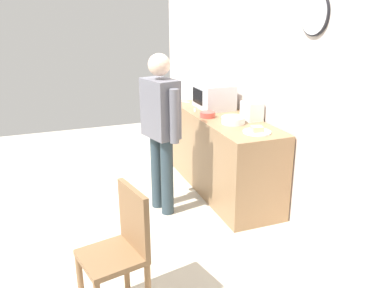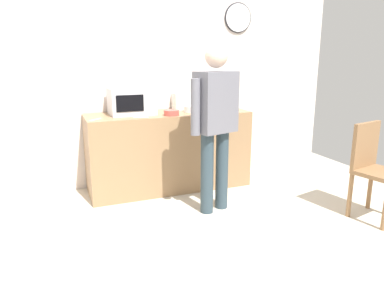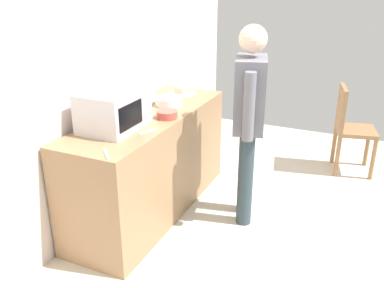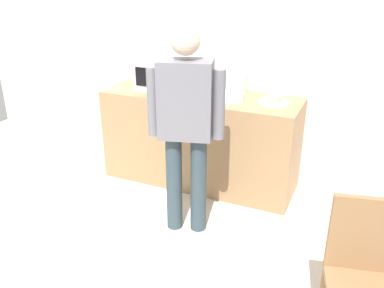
{
  "view_description": "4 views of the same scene",
  "coord_description": "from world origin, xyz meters",
  "px_view_note": "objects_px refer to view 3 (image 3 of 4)",
  "views": [
    {
      "loc": [
        4.28,
        -0.7,
        2.07
      ],
      "look_at": [
        0.46,
        0.77,
        0.69
      ],
      "focal_mm": 37.34,
      "sensor_mm": 36.0,
      "label": 1
    },
    {
      "loc": [
        -1.01,
        -2.8,
        1.58
      ],
      "look_at": [
        0.46,
        0.89,
        0.6
      ],
      "focal_mm": 34.02,
      "sensor_mm": 36.0,
      "label": 2
    },
    {
      "loc": [
        -2.63,
        -0.52,
        2.02
      ],
      "look_at": [
        0.48,
        0.9,
        0.63
      ],
      "focal_mm": 39.1,
      "sensor_mm": 36.0,
      "label": 3
    },
    {
      "loc": [
        1.75,
        -2.26,
        2.04
      ],
      "look_at": [
        0.42,
        0.74,
        0.62
      ],
      "focal_mm": 38.43,
      "sensor_mm": 36.0,
      "label": 4
    }
  ],
  "objects_px": {
    "salad_bowl": "(169,101)",
    "fork_utensil": "(148,131)",
    "cereal_bowl": "(167,114)",
    "wooden_chair": "(349,125)",
    "person_standing": "(249,112)",
    "toaster": "(141,93)",
    "spoon_utensil": "(106,154)",
    "sandwich_plate": "(181,92)",
    "microwave": "(113,110)"
  },
  "relations": [
    {
      "from": "person_standing",
      "to": "wooden_chair",
      "type": "bearing_deg",
      "value": -27.21
    },
    {
      "from": "sandwich_plate",
      "to": "wooden_chair",
      "type": "distance_m",
      "value": 1.84
    },
    {
      "from": "salad_bowl",
      "to": "toaster",
      "type": "distance_m",
      "value": 0.27
    },
    {
      "from": "spoon_utensil",
      "to": "person_standing",
      "type": "distance_m",
      "value": 1.26
    },
    {
      "from": "toaster",
      "to": "person_standing",
      "type": "distance_m",
      "value": 1.03
    },
    {
      "from": "cereal_bowl",
      "to": "spoon_utensil",
      "type": "height_order",
      "value": "cereal_bowl"
    },
    {
      "from": "salad_bowl",
      "to": "wooden_chair",
      "type": "xyz_separation_m",
      "value": [
        1.29,
        -1.49,
        -0.43
      ]
    },
    {
      "from": "fork_utensil",
      "to": "person_standing",
      "type": "xyz_separation_m",
      "value": [
        0.6,
        -0.61,
        0.06
      ]
    },
    {
      "from": "fork_utensil",
      "to": "person_standing",
      "type": "bearing_deg",
      "value": -45.34
    },
    {
      "from": "person_standing",
      "to": "wooden_chair",
      "type": "xyz_separation_m",
      "value": [
        1.38,
        -0.71,
        -0.45
      ]
    },
    {
      "from": "cereal_bowl",
      "to": "person_standing",
      "type": "height_order",
      "value": "person_standing"
    },
    {
      "from": "cereal_bowl",
      "to": "fork_utensil",
      "type": "xyz_separation_m",
      "value": [
        -0.35,
        -0.02,
        -0.03
      ]
    },
    {
      "from": "microwave",
      "to": "person_standing",
      "type": "relative_size",
      "value": 0.3
    },
    {
      "from": "toaster",
      "to": "wooden_chair",
      "type": "height_order",
      "value": "toaster"
    },
    {
      "from": "cereal_bowl",
      "to": "spoon_utensil",
      "type": "bearing_deg",
      "value": 178.89
    },
    {
      "from": "salad_bowl",
      "to": "spoon_utensil",
      "type": "bearing_deg",
      "value": -173.29
    },
    {
      "from": "microwave",
      "to": "wooden_chair",
      "type": "height_order",
      "value": "microwave"
    },
    {
      "from": "sandwich_plate",
      "to": "person_standing",
      "type": "height_order",
      "value": "person_standing"
    },
    {
      "from": "salad_bowl",
      "to": "person_standing",
      "type": "bearing_deg",
      "value": -96.57
    },
    {
      "from": "toaster",
      "to": "person_standing",
      "type": "bearing_deg",
      "value": -91.7
    },
    {
      "from": "salad_bowl",
      "to": "cereal_bowl",
      "type": "height_order",
      "value": "salad_bowl"
    },
    {
      "from": "salad_bowl",
      "to": "toaster",
      "type": "bearing_deg",
      "value": 102.98
    },
    {
      "from": "microwave",
      "to": "person_standing",
      "type": "distance_m",
      "value": 1.09
    },
    {
      "from": "fork_utensil",
      "to": "spoon_utensil",
      "type": "distance_m",
      "value": 0.48
    },
    {
      "from": "person_standing",
      "to": "spoon_utensil",
      "type": "bearing_deg",
      "value": 149.32
    },
    {
      "from": "salad_bowl",
      "to": "spoon_utensil",
      "type": "distance_m",
      "value": 1.18
    },
    {
      "from": "spoon_utensil",
      "to": "fork_utensil",
      "type": "bearing_deg",
      "value": -4.01
    },
    {
      "from": "salad_bowl",
      "to": "fork_utensil",
      "type": "height_order",
      "value": "salad_bowl"
    },
    {
      "from": "cereal_bowl",
      "to": "wooden_chair",
      "type": "height_order",
      "value": "cereal_bowl"
    },
    {
      "from": "cereal_bowl",
      "to": "person_standing",
      "type": "relative_size",
      "value": 0.1
    },
    {
      "from": "spoon_utensil",
      "to": "wooden_chair",
      "type": "bearing_deg",
      "value": -28.76
    },
    {
      "from": "toaster",
      "to": "fork_utensil",
      "type": "relative_size",
      "value": 1.29
    },
    {
      "from": "fork_utensil",
      "to": "salad_bowl",
      "type": "bearing_deg",
      "value": 13.95
    },
    {
      "from": "cereal_bowl",
      "to": "toaster",
      "type": "distance_m",
      "value": 0.5
    },
    {
      "from": "person_standing",
      "to": "salad_bowl",
      "type": "bearing_deg",
      "value": 83.43
    },
    {
      "from": "salad_bowl",
      "to": "fork_utensil",
      "type": "bearing_deg",
      "value": -166.05
    },
    {
      "from": "cereal_bowl",
      "to": "fork_utensil",
      "type": "distance_m",
      "value": 0.35
    },
    {
      "from": "sandwich_plate",
      "to": "fork_utensil",
      "type": "bearing_deg",
      "value": -167.53
    },
    {
      "from": "fork_utensil",
      "to": "person_standing",
      "type": "distance_m",
      "value": 0.85
    },
    {
      "from": "salad_bowl",
      "to": "fork_utensil",
      "type": "distance_m",
      "value": 0.71
    },
    {
      "from": "microwave",
      "to": "sandwich_plate",
      "type": "relative_size",
      "value": 1.8
    },
    {
      "from": "fork_utensil",
      "to": "person_standing",
      "type": "height_order",
      "value": "person_standing"
    },
    {
      "from": "toaster",
      "to": "person_standing",
      "type": "height_order",
      "value": "person_standing"
    },
    {
      "from": "fork_utensil",
      "to": "sandwich_plate",
      "type": "bearing_deg",
      "value": 12.47
    },
    {
      "from": "microwave",
      "to": "fork_utensil",
      "type": "distance_m",
      "value": 0.31
    },
    {
      "from": "salad_bowl",
      "to": "wooden_chair",
      "type": "height_order",
      "value": "salad_bowl"
    },
    {
      "from": "microwave",
      "to": "salad_bowl",
      "type": "relative_size",
      "value": 2.0
    },
    {
      "from": "toaster",
      "to": "wooden_chair",
      "type": "distance_m",
      "value": 2.25
    },
    {
      "from": "person_standing",
      "to": "cereal_bowl",
      "type": "bearing_deg",
      "value": 111.61
    },
    {
      "from": "spoon_utensil",
      "to": "person_standing",
      "type": "xyz_separation_m",
      "value": [
        1.08,
        -0.64,
        0.06
      ]
    }
  ]
}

